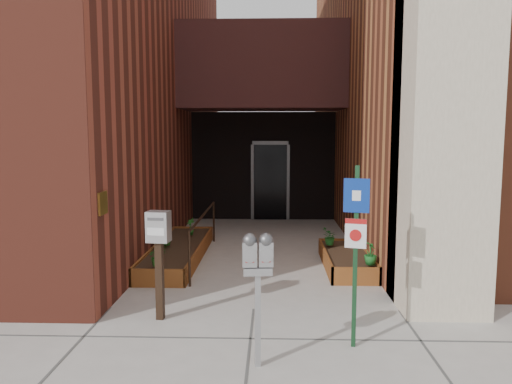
{
  "coord_description": "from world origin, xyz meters",
  "views": [
    {
      "loc": [
        0.25,
        -6.65,
        2.42
      ],
      "look_at": [
        -0.02,
        1.8,
        1.42
      ],
      "focal_mm": 35.0,
      "sensor_mm": 36.0,
      "label": 1
    }
  ],
  "objects": [
    {
      "name": "sign_post",
      "position": [
        1.18,
        -1.18,
        1.27
      ],
      "size": [
        0.28,
        0.1,
        2.07
      ],
      "color": "#14381D",
      "rests_on": "ground"
    },
    {
      "name": "architecture",
      "position": [
        -0.18,
        6.89,
        4.98
      ],
      "size": [
        20.0,
        14.6,
        10.0
      ],
      "color": "maroon",
      "rests_on": "ground"
    },
    {
      "name": "shrub_left_c",
      "position": [
        -1.76,
        2.57,
        0.47
      ],
      "size": [
        0.23,
        0.23,
        0.34
      ],
      "primitive_type": "imported",
      "rotation": [
        0.0,
        0.0,
        3.37
      ],
      "color": "#24631C",
      "rests_on": "planter_left"
    },
    {
      "name": "planter_right",
      "position": [
        1.6,
        2.2,
        0.13
      ],
      "size": [
        0.8,
        2.2,
        0.3
      ],
      "color": "brown",
      "rests_on": "ground"
    },
    {
      "name": "parking_meter",
      "position": [
        0.11,
        -1.69,
        1.09
      ],
      "size": [
        0.32,
        0.16,
        1.41
      ],
      "color": "#99989B",
      "rests_on": "ground"
    },
    {
      "name": "handrail",
      "position": [
        -1.05,
        2.65,
        0.75
      ],
      "size": [
        0.04,
        3.34,
        0.9
      ],
      "color": "black",
      "rests_on": "ground"
    },
    {
      "name": "shrub_left_a",
      "position": [
        -1.58,
        1.1,
        0.46
      ],
      "size": [
        0.41,
        0.41,
        0.33
      ],
      "primitive_type": "imported",
      "rotation": [
        0.0,
        0.0,
        0.59
      ],
      "color": "#1F5919",
      "rests_on": "planter_left"
    },
    {
      "name": "planter_left",
      "position": [
        -1.55,
        2.7,
        0.13
      ],
      "size": [
        0.9,
        3.6,
        0.3
      ],
      "color": "brown",
      "rests_on": "ground"
    },
    {
      "name": "shrub_left_b",
      "position": [
        -1.85,
        2.34,
        0.5
      ],
      "size": [
        0.3,
        0.3,
        0.39
      ],
      "primitive_type": "imported",
      "rotation": [
        0.0,
        0.0,
        2.45
      ],
      "color": "#1E5217",
      "rests_on": "planter_left"
    },
    {
      "name": "shrub_left_d",
      "position": [
        -1.44,
        3.54,
        0.48
      ],
      "size": [
        0.26,
        0.26,
        0.35
      ],
      "primitive_type": "imported",
      "rotation": [
        0.0,
        0.0,
        5.59
      ],
      "color": "#1D5819",
      "rests_on": "planter_left"
    },
    {
      "name": "payment_dropbox",
      "position": [
        -1.2,
        -0.4,
        1.03
      ],
      "size": [
        0.31,
        0.25,
        1.43
      ],
      "color": "black",
      "rests_on": "ground"
    },
    {
      "name": "ground",
      "position": [
        0.0,
        0.0,
        0.0
      ],
      "size": [
        80.0,
        80.0,
        0.0
      ],
      "primitive_type": "plane",
      "color": "#9E9991",
      "rests_on": "ground"
    },
    {
      "name": "shrub_right_a",
      "position": [
        1.85,
        1.3,
        0.48
      ],
      "size": [
        0.23,
        0.23,
        0.37
      ],
      "primitive_type": "imported",
      "rotation": [
        0.0,
        0.0,
        1.48
      ],
      "color": "#1B5F22",
      "rests_on": "planter_right"
    },
    {
      "name": "shrub_right_c",
      "position": [
        1.35,
        2.69,
        0.46
      ],
      "size": [
        0.4,
        0.4,
        0.33
      ],
      "primitive_type": "imported",
      "rotation": [
        0.0,
        0.0,
        4.2
      ],
      "color": "#1C6222",
      "rests_on": "planter_right"
    },
    {
      "name": "shrub_right_b",
      "position": [
        1.75,
        2.91,
        0.48
      ],
      "size": [
        0.26,
        0.26,
        0.36
      ],
      "primitive_type": "imported",
      "rotation": [
        0.0,
        0.0,
        2.65
      ],
      "color": "#1F601B",
      "rests_on": "planter_right"
    }
  ]
}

